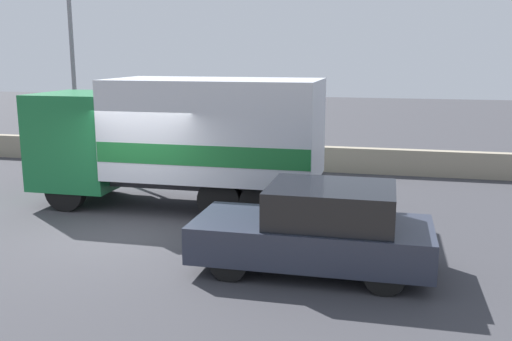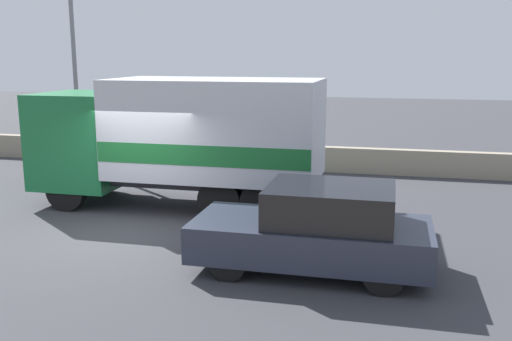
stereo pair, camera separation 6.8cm
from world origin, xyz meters
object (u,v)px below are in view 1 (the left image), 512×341
object	(u,v)px
car_hatchback	(317,229)
pedestrian	(35,151)
box_truck	(183,137)
street_lamp	(72,56)

from	to	relation	value
car_hatchback	pedestrian	xyz separation A→B (m)	(-9.24, 5.43, 0.13)
car_hatchback	pedestrian	size ratio (longest dim) A/B	2.42
box_truck	car_hatchback	size ratio (longest dim) A/B	1.71
box_truck	pedestrian	distance (m)	5.88
box_truck	pedestrian	world-z (taller)	box_truck
street_lamp	box_truck	bearing A→B (deg)	-37.75
street_lamp	box_truck	distance (m)	7.01
car_hatchback	pedestrian	world-z (taller)	pedestrian
street_lamp	car_hatchback	world-z (taller)	street_lamp
pedestrian	street_lamp	bearing A→B (deg)	86.22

